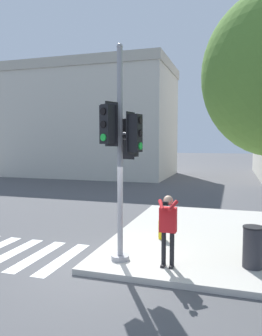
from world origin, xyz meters
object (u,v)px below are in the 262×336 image
person_photographer (168,224)px  fire_hydrant (162,227)px  traffic_signal_pole (120,142)px  trash_bin (253,247)px

person_photographer → fire_hydrant: size_ratio=2.38×
fire_hydrant → person_photographer: bearing=-74.5°
traffic_signal_pole → person_photographer: 2.28m
traffic_signal_pole → fire_hydrant: bearing=72.7°
traffic_signal_pole → person_photographer: traffic_signal_pole is taller
trash_bin → person_photographer: bearing=-165.1°
fire_hydrant → trash_bin: trash_bin is taller
traffic_signal_pole → trash_bin: (3.15, 0.43, -2.46)m
person_photographer → fire_hydrant: person_photographer is taller
traffic_signal_pole → trash_bin: traffic_signal_pole is taller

